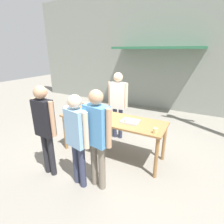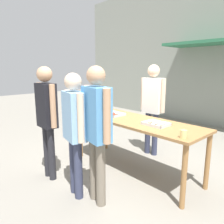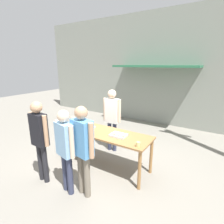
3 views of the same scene
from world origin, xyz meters
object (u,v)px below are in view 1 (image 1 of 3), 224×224
at_px(beer_cup, 155,131).
at_px(person_customer_waiting_in_line, 77,134).
at_px(person_customer_holding_hotdog, 45,123).
at_px(condiment_jar_ketchup, 71,113).
at_px(food_tray_buns, 130,121).
at_px(condiment_jar_mustard, 67,113).
at_px(person_customer_with_cup, 97,132).
at_px(person_server_behind_table, 118,100).
at_px(food_tray_sausages, 91,114).

xyz_separation_m(beer_cup, person_customer_waiting_in_line, (-1.09, -0.87, 0.06)).
bearing_deg(person_customer_holding_hotdog, condiment_jar_ketchup, -77.07).
xyz_separation_m(food_tray_buns, condiment_jar_ketchup, (-1.38, -0.25, 0.02)).
height_order(condiment_jar_mustard, person_customer_waiting_in_line, person_customer_waiting_in_line).
relative_size(condiment_jar_ketchup, person_customer_with_cup, 0.04).
relative_size(person_server_behind_table, person_customer_holding_hotdog, 1.02).
bearing_deg(condiment_jar_mustard, person_server_behind_table, 54.01).
bearing_deg(person_server_behind_table, food_tray_sausages, -115.86).
distance_m(food_tray_buns, condiment_jar_ketchup, 1.41).
relative_size(food_tray_buns, condiment_jar_ketchup, 4.89).
xyz_separation_m(food_tray_buns, condiment_jar_mustard, (-1.48, -0.26, 0.02)).
xyz_separation_m(food_tray_buns, beer_cup, (0.60, -0.26, 0.03)).
height_order(food_tray_sausages, person_server_behind_table, person_server_behind_table).
bearing_deg(food_tray_sausages, person_server_behind_table, 70.82).
distance_m(food_tray_sausages, food_tray_buns, 0.98).
xyz_separation_m(food_tray_sausages, person_customer_with_cup, (0.81, -1.01, 0.16)).
bearing_deg(beer_cup, condiment_jar_mustard, -179.86).
xyz_separation_m(person_server_behind_table, person_customer_waiting_in_line, (0.20, -1.95, -0.08)).
bearing_deg(person_server_behind_table, food_tray_buns, -56.39).
xyz_separation_m(food_tray_buns, person_customer_holding_hotdog, (-1.20, -1.17, 0.16)).
relative_size(person_server_behind_table, person_customer_with_cup, 1.01).
height_order(condiment_jar_ketchup, person_customer_waiting_in_line, person_customer_waiting_in_line).
relative_size(condiment_jar_mustard, person_server_behind_table, 0.04).
height_order(condiment_jar_mustard, condiment_jar_ketchup, same).
distance_m(person_customer_holding_hotdog, person_customer_waiting_in_line, 0.71).
xyz_separation_m(person_customer_holding_hotdog, person_customer_waiting_in_line, (0.71, 0.04, -0.06)).
distance_m(food_tray_buns, condiment_jar_mustard, 1.51).
distance_m(condiment_jar_ketchup, beer_cup, 1.98).
bearing_deg(person_server_behind_table, person_customer_with_cup, -80.70).
relative_size(person_server_behind_table, person_customer_waiting_in_line, 1.07).
distance_m(food_tray_buns, person_customer_with_cup, 1.04).
xyz_separation_m(condiment_jar_ketchup, beer_cup, (1.98, -0.01, 0.01)).
bearing_deg(food_tray_sausages, food_tray_buns, 0.19).
bearing_deg(person_customer_with_cup, person_server_behind_table, -63.98).
bearing_deg(beer_cup, food_tray_sausages, 170.82).
bearing_deg(condiment_jar_mustard, beer_cup, 0.14).
distance_m(person_server_behind_table, person_customer_holding_hotdog, 2.05).
relative_size(condiment_jar_mustard, beer_cup, 0.74).
bearing_deg(condiment_jar_mustard, food_tray_buns, 10.07).
bearing_deg(condiment_jar_mustard, food_tray_sausages, 27.45).
bearing_deg(person_customer_with_cup, person_customer_waiting_in_line, 30.35).
relative_size(condiment_jar_ketchup, person_customer_holding_hotdog, 0.04).
height_order(food_tray_buns, condiment_jar_mustard, condiment_jar_mustard).
relative_size(food_tray_sausages, condiment_jar_ketchup, 5.69).
xyz_separation_m(food_tray_buns, person_customer_with_cup, (-0.17, -1.01, 0.15)).
distance_m(beer_cup, person_customer_with_cup, 1.08).
height_order(person_customer_with_cup, person_customer_waiting_in_line, person_customer_with_cup).
height_order(person_customer_holding_hotdog, person_customer_waiting_in_line, person_customer_holding_hotdog).
distance_m(person_customer_holding_hotdog, person_customer_with_cup, 1.04).
relative_size(food_tray_buns, person_server_behind_table, 0.20).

